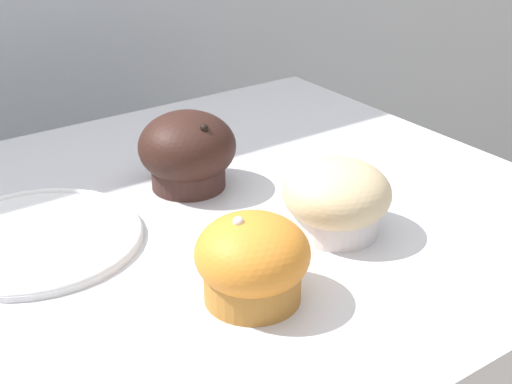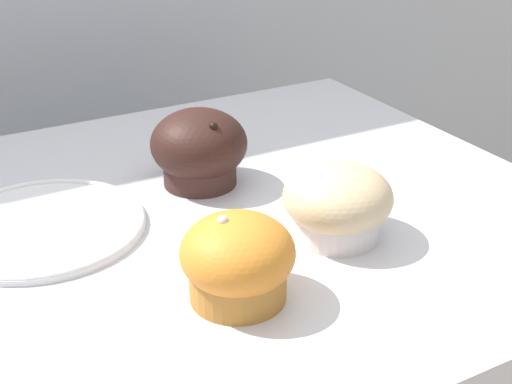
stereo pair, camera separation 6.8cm
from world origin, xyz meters
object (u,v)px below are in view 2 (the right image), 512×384
at_px(muffin_back_left, 199,149).
at_px(muffin_front_center, 337,203).
at_px(muffin_back_right, 238,260).
at_px(serving_plate, 42,226).

bearing_deg(muffin_back_left, muffin_front_center, -68.87).
xyz_separation_m(muffin_back_right, serving_plate, (-0.12, 0.20, -0.03)).
bearing_deg(serving_plate, muffin_front_center, -31.02).
relative_size(muffin_back_left, serving_plate, 0.53).
xyz_separation_m(muffin_back_left, muffin_back_right, (-0.07, -0.22, -0.01)).
height_order(muffin_back_right, serving_plate, muffin_back_right).
bearing_deg(muffin_back_left, muffin_back_right, -106.81).
bearing_deg(serving_plate, muffin_back_right, -59.37).
bearing_deg(muffin_back_left, serving_plate, -173.12).
bearing_deg(muffin_front_center, muffin_back_right, -160.44).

